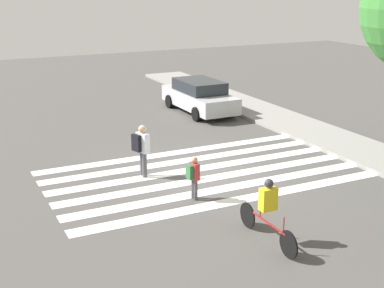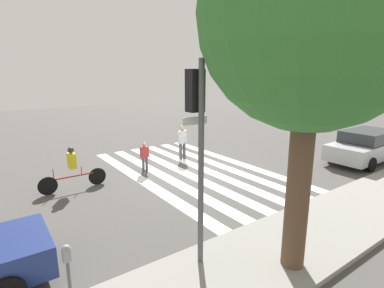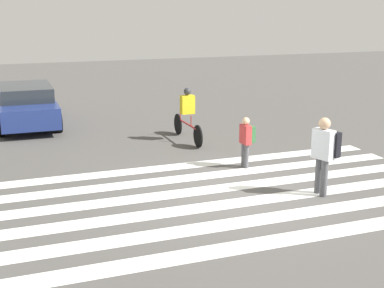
{
  "view_description": "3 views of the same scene",
  "coord_description": "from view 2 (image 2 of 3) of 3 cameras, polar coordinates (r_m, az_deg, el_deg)",
  "views": [
    {
      "loc": [
        14.52,
        -7.45,
        6.03
      ],
      "look_at": [
        0.8,
        -0.77,
        1.34
      ],
      "focal_mm": 50.0,
      "sensor_mm": 36.0,
      "label": 1
    },
    {
      "loc": [
        7.36,
        10.2,
        4.17
      ],
      "look_at": [
        -0.25,
        -0.43,
        1.08
      ],
      "focal_mm": 28.0,
      "sensor_mm": 36.0,
      "label": 2
    },
    {
      "loc": [
        -9.87,
        4.61,
        3.94
      ],
      "look_at": [
        0.58,
        0.7,
        1.06
      ],
      "focal_mm": 50.0,
      "sensor_mm": 36.0,
      "label": 3
    }
  ],
  "objects": [
    {
      "name": "sidewalk_curb",
      "position": [
        9.31,
        24.1,
        -14.09
      ],
      "size": [
        36.0,
        2.5,
        0.14
      ],
      "color": "gray",
      "rests_on": "ground_plane"
    },
    {
      "name": "ground_plane",
      "position": [
        13.25,
        0.21,
        -5.05
      ],
      "size": [
        60.0,
        60.0,
        0.0
      ],
      "primitive_type": "plane",
      "color": "#4C4947"
    },
    {
      "name": "cyclist_near_curb",
      "position": [
        11.71,
        -21.84,
        -4.09
      ],
      "size": [
        2.41,
        0.4,
        1.61
      ],
      "rotation": [
        0.0,
        0.0,
        0.0
      ],
      "color": "black",
      "rests_on": "ground_plane"
    },
    {
      "name": "traffic_light",
      "position": [
        6.03,
        1.03,
        3.3
      ],
      "size": [
        0.6,
        0.5,
        4.46
      ],
      "color": "#515456",
      "rests_on": "ground_plane"
    },
    {
      "name": "street_tree",
      "position": [
        6.21,
        22.07,
        21.52
      ],
      "size": [
        4.24,
        4.24,
        7.31
      ],
      "color": "brown",
      "rests_on": "ground_plane"
    },
    {
      "name": "pedestrian_adult_yellow_jacket",
      "position": [
        13.14,
        -9.06,
        -1.95
      ],
      "size": [
        0.36,
        0.31,
        1.28
      ],
      "rotation": [
        0.0,
        0.0,
        0.06
      ],
      "color": "#4C4C51",
      "rests_on": "ground_plane"
    },
    {
      "name": "car_parked_far_curb",
      "position": [
        16.68,
        30.33,
        -0.28
      ],
      "size": [
        4.73,
        2.02,
        1.53
      ],
      "rotation": [
        0.0,
        0.0,
        0.01
      ],
      "color": "#B7B7BC",
      "rests_on": "ground_plane"
    },
    {
      "name": "parking_meter",
      "position": [
        5.82,
        -22.62,
        -20.35
      ],
      "size": [
        0.15,
        0.15,
        1.39
      ],
      "color": "#515456",
      "rests_on": "ground_plane"
    },
    {
      "name": "pedestrian_adult_blue_shirt",
      "position": [
        14.8,
        -1.89,
        0.88
      ],
      "size": [
        0.51,
        0.48,
        1.69
      ],
      "rotation": [
        0.0,
        0.0,
        0.31
      ],
      "color": "#4C4C51",
      "rests_on": "ground_plane"
    },
    {
      "name": "crosswalk_stripes",
      "position": [
        13.25,
        0.21,
        -5.04
      ],
      "size": [
        5.29,
        10.0,
        0.01
      ],
      "color": "white",
      "rests_on": "ground_plane"
    }
  ]
}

